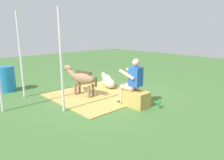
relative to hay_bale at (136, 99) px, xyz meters
The scene contains 10 objects.
ground_plane 1.31m from the hay_bale, ahead, with size 24.00×24.00×0.00m, color #426B33.
hay_patch 1.50m from the hay_bale, ahead, with size 2.66×2.51×0.02m, color tan.
hay_bale is the anchor object (origin of this frame).
person_seated 0.52m from the hay_bale, ahead, with size 0.68×0.45×1.31m.
pony_standing 1.93m from the hay_bale, 16.08° to the left, with size 1.33×0.54×0.94m.
pony_lying 2.18m from the hay_bale, 21.03° to the right, with size 1.32×0.84×0.42m.
soda_bottle 0.62m from the hay_bale, 147.39° to the right, with size 0.07×0.07×0.27m.
water_barrel 4.50m from the hay_bale, 27.70° to the left, with size 0.54×0.54×0.86m, color #1E72B2.
tent_pole_left 2.23m from the hay_bale, 57.31° to the left, with size 0.06×0.06×2.59m, color silver.
tent_pole_right 3.68m from the hay_bale, 33.20° to the left, with size 0.06×0.06×2.59m, color silver.
Camera 1 is at (-4.85, 4.20, 2.07)m, focal length 33.99 mm.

